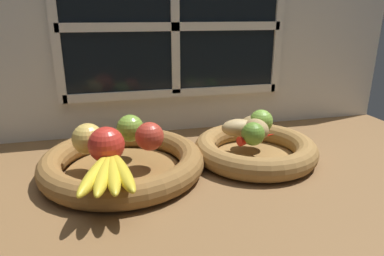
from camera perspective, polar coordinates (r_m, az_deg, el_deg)
ground_plane at (r=82.00cm, az=1.39°, el=-7.56°), size 140.00×90.00×3.00cm
back_wall at (r=102.82cm, az=-3.06°, el=14.80°), size 140.00×4.60×55.00cm
fruit_bowl_left at (r=79.27cm, az=-11.42°, el=-5.66°), size 36.72×36.72×5.49cm
fruit_bowl_right at (r=86.37cm, az=10.44°, el=-3.52°), size 30.18×30.18×5.49cm
apple_red_right at (r=76.43cm, az=-7.08°, el=-1.39°), size 6.41×6.41×6.41cm
apple_red_front at (r=71.85cm, az=-14.04°, el=-2.72°), size 7.42×7.42×7.42cm
apple_golden_left at (r=77.21cm, az=-16.92°, el=-1.73°), size 6.79×6.79×6.79cm
apple_green_back at (r=82.36cm, az=-10.24°, el=-0.05°), size 6.48×6.48×6.48cm
banana_bunch_front at (r=65.45cm, az=-13.61°, el=-7.05°), size 11.49×19.13×2.80cm
potato_large at (r=84.54cm, az=10.65°, el=-0.16°), size 6.25×8.15×4.85cm
potato_oblong at (r=85.68cm, az=7.67°, el=0.06°), size 8.64×5.54×4.31cm
potato_back at (r=89.22cm, az=10.65°, el=0.67°), size 9.47×9.25×4.35cm
lime_near at (r=80.07cm, az=10.11°, el=-0.97°), size 5.44×5.44×5.44cm
lime_far at (r=88.95cm, az=11.41°, el=1.11°), size 5.96×5.96×5.96cm
chili_pepper at (r=82.56cm, az=10.87°, el=-1.58°), size 11.07×5.09×2.27cm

